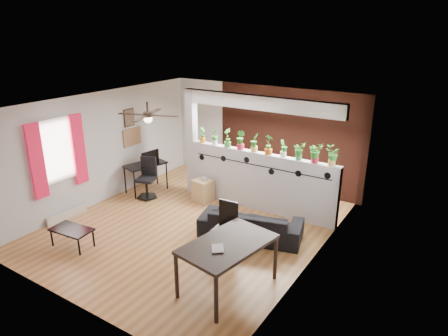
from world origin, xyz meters
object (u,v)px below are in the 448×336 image
cube_shelf (203,190)px  office_chair (147,181)px  potted_plant_5 (269,144)px  folding_chair (226,223)px  potted_plant_1 (215,137)px  potted_plant_4 (254,142)px  computer_desk (145,166)px  potted_plant_9 (332,155)px  sofa (251,224)px  ceiling_fan (148,116)px  cup (204,179)px  dining_table (228,248)px  potted_plant_6 (284,148)px  potted_plant_8 (315,152)px  potted_plant_3 (241,139)px  potted_plant_2 (227,137)px  coffee_table (72,231)px  potted_plant_7 (299,150)px  potted_plant_0 (203,134)px

cube_shelf → office_chair: (-1.26, -0.56, 0.17)m
potted_plant_5 → folding_chair: potted_plant_5 is taller
potted_plant_1 → potted_plant_5: bearing=-0.0°
potted_plant_4 → computer_desk: size_ratio=0.38×
potted_plant_9 → sofa: size_ratio=0.21×
ceiling_fan → cup: 2.28m
dining_table → potted_plant_6: bearing=98.4°
potted_plant_8 → office_chair: potted_plant_8 is taller
potted_plant_4 → cup: bearing=-163.2°
potted_plant_3 → computer_desk: (-2.39, -0.63, -0.92)m
folding_chair → potted_plant_6: bearing=85.0°
sofa → folding_chair: 0.81m
potted_plant_2 → coffee_table: potted_plant_2 is taller
potted_plant_3 → cube_shelf: (-0.83, -0.34, -1.32)m
potted_plant_5 → potted_plant_1: bearing=180.0°
potted_plant_4 → potted_plant_6: (0.70, 0.00, -0.02)m
cube_shelf → office_chair: 1.39m
potted_plant_1 → potted_plant_9: size_ratio=0.88×
ceiling_fan → cup: size_ratio=9.76×
potted_plant_3 → potted_plant_8: potted_plant_3 is taller
ceiling_fan → potted_plant_2: (0.72, 1.80, -0.73)m
potted_plant_4 → potted_plant_9: 1.76m
coffee_table → folding_chair: bearing=28.8°
potted_plant_2 → potted_plant_7: bearing=-0.0°
potted_plant_4 → coffee_table: (-2.05, -3.40, -1.24)m
potted_plant_3 → dining_table: 3.36m
potted_plant_4 → coffee_table: size_ratio=0.51×
ceiling_fan → computer_desk: bearing=138.2°
potted_plant_1 → potted_plant_4: bearing=-0.0°
potted_plant_5 → dining_table: bearing=-74.9°
potted_plant_4 → potted_plant_8: size_ratio=0.99×
potted_plant_4 → potted_plant_6: size_ratio=1.12×
ceiling_fan → potted_plant_0: bearing=89.4°
potted_plant_5 → cup: 1.82m
potted_plant_0 → computer_desk: 1.72m
potted_plant_1 → office_chair: bearing=-147.1°
potted_plant_0 → computer_desk: (-1.33, -0.63, -0.89)m
potted_plant_7 → cup: bearing=-171.1°
potted_plant_8 → sofa: (-0.77, -1.26, -1.30)m
computer_desk → cube_shelf: bearing=10.4°
computer_desk → potted_plant_1: bearing=20.4°
potted_plant_0 → potted_plant_6: bearing=0.0°
potted_plant_3 → potted_plant_2: bearing=-180.0°
potted_plant_6 → cup: 2.10m
potted_plant_4 → potted_plant_9: (1.76, 0.00, -0.01)m
potted_plant_8 → coffee_table: (-3.45, -3.40, -1.25)m
sofa → potted_plant_6: bearing=-107.8°
potted_plant_0 → potted_plant_9: 3.16m
cube_shelf → dining_table: (2.31, -2.56, 0.47)m
office_chair → dining_table: (3.57, -2.00, 0.30)m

